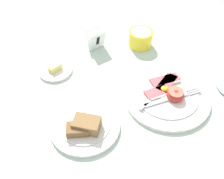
{
  "coord_description": "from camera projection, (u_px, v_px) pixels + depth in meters",
  "views": [
    {
      "loc": [
        -0.37,
        -0.33,
        0.59
      ],
      "look_at": [
        -0.08,
        0.12,
        0.02
      ],
      "focal_mm": 42.0,
      "sensor_mm": 36.0,
      "label": 1
    }
  ],
  "objects": [
    {
      "name": "bread_plate",
      "position": [
        85.0,
        126.0,
        0.7
      ],
      "size": [
        0.19,
        0.19,
        0.05
      ],
      "color": "silver",
      "rests_on": "ground_plane"
    },
    {
      "name": "breakfast_plate",
      "position": [
        167.0,
        95.0,
        0.78
      ],
      "size": [
        0.26,
        0.26,
        0.04
      ],
      "color": "silver",
      "rests_on": "ground_plane"
    },
    {
      "name": "ground_plane",
      "position": [
        158.0,
        110.0,
        0.76
      ],
      "size": [
        3.0,
        3.0,
        0.0
      ],
      "primitive_type": "plane",
      "color": "#B7CCB7"
    },
    {
      "name": "teaspoon_by_saucer",
      "position": [
        224.0,
        94.0,
        0.79
      ],
      "size": [
        0.11,
        0.18,
        0.01
      ],
      "rotation": [
        0.0,
        0.0,
        1.08
      ],
      "color": "silver",
      "rests_on": "ground_plane"
    },
    {
      "name": "number_card",
      "position": [
        95.0,
        40.0,
        0.93
      ],
      "size": [
        0.06,
        0.05,
        0.07
      ],
      "rotation": [
        0.0,
        0.0,
        0.02
      ],
      "color": "white",
      "rests_on": "ground_plane"
    },
    {
      "name": "sugar_cup",
      "position": [
        141.0,
        38.0,
        0.95
      ],
      "size": [
        0.09,
        0.09,
        0.06
      ],
      "color": "yellow",
      "rests_on": "ground_plane"
    },
    {
      "name": "butter_dish",
      "position": [
        55.0,
        70.0,
        0.86
      ],
      "size": [
        0.11,
        0.11,
        0.03
      ],
      "color": "silver",
      "rests_on": "ground_plane"
    }
  ]
}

